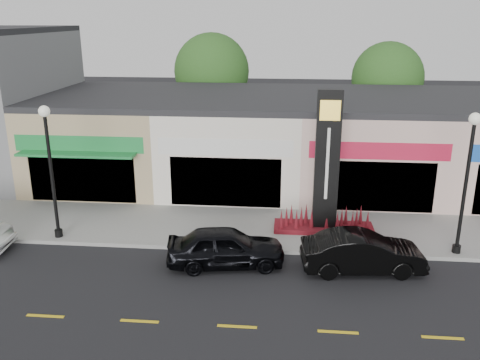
{
  "coord_description": "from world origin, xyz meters",
  "views": [
    {
      "loc": [
        1.32,
        -16.07,
        8.91
      ],
      "look_at": [
        -0.57,
        4.0,
        2.36
      ],
      "focal_mm": 38.0,
      "sensor_mm": 36.0,
      "label": 1
    }
  ],
  "objects_px": {
    "lamp_west_near": "(50,159)",
    "car_black_conv": "(363,253)",
    "car_black_sedan": "(226,247)",
    "pylon_sign": "(326,183)",
    "lamp_east_near": "(468,170)"
  },
  "relations": [
    {
      "from": "pylon_sign",
      "to": "car_black_conv",
      "type": "bearing_deg",
      "value": -69.98
    },
    {
      "from": "car_black_conv",
      "to": "pylon_sign",
      "type": "bearing_deg",
      "value": 14.38
    },
    {
      "from": "pylon_sign",
      "to": "car_black_conv",
      "type": "height_order",
      "value": "pylon_sign"
    },
    {
      "from": "pylon_sign",
      "to": "car_black_conv",
      "type": "relative_size",
      "value": 1.36
    },
    {
      "from": "lamp_east_near",
      "to": "car_black_sedan",
      "type": "distance_m",
      "value": 9.36
    },
    {
      "from": "lamp_east_near",
      "to": "pylon_sign",
      "type": "bearing_deg",
      "value": 161.25
    },
    {
      "from": "lamp_east_near",
      "to": "car_black_conv",
      "type": "bearing_deg",
      "value": -157.7
    },
    {
      "from": "car_black_sedan",
      "to": "car_black_conv",
      "type": "height_order",
      "value": "car_black_sedan"
    },
    {
      "from": "lamp_west_near",
      "to": "car_black_conv",
      "type": "relative_size",
      "value": 1.24
    },
    {
      "from": "lamp_west_near",
      "to": "pylon_sign",
      "type": "relative_size",
      "value": 0.91
    },
    {
      "from": "pylon_sign",
      "to": "car_black_conv",
      "type": "xyz_separation_m",
      "value": [
        1.19,
        -3.26,
        -1.55
      ]
    },
    {
      "from": "lamp_west_near",
      "to": "car_black_conv",
      "type": "distance_m",
      "value": 12.59
    },
    {
      "from": "lamp_east_near",
      "to": "pylon_sign",
      "type": "distance_m",
      "value": 5.42
    },
    {
      "from": "lamp_west_near",
      "to": "car_black_sedan",
      "type": "relative_size",
      "value": 1.26
    },
    {
      "from": "pylon_sign",
      "to": "lamp_east_near",
      "type": "bearing_deg",
      "value": -18.75
    }
  ]
}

